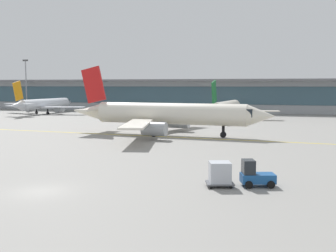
{
  "coord_description": "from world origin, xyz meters",
  "views": [
    {
      "loc": [
        17.18,
        -25.86,
        7.86
      ],
      "look_at": [
        3.91,
        20.65,
        3.0
      ],
      "focal_mm": 43.53,
      "sensor_mm": 36.0,
      "label": 1
    }
  ],
  "objects_px": {
    "apron_light_mast_0": "(26,83)",
    "taxiing_regional_jet": "(168,114)",
    "gate_airplane_1": "(226,107)",
    "gate_airplane_0": "(45,104)",
    "cargo_dolly_lead": "(220,173)",
    "baggage_tug": "(255,175)"
  },
  "relations": [
    {
      "from": "apron_light_mast_0",
      "to": "taxiing_regional_jet",
      "type": "bearing_deg",
      "value": -39.84
    },
    {
      "from": "gate_airplane_1",
      "to": "apron_light_mast_0",
      "type": "height_order",
      "value": "apron_light_mast_0"
    },
    {
      "from": "gate_airplane_1",
      "to": "taxiing_regional_jet",
      "type": "height_order",
      "value": "taxiing_regional_jet"
    },
    {
      "from": "gate_airplane_0",
      "to": "cargo_dolly_lead",
      "type": "bearing_deg",
      "value": -135.53
    },
    {
      "from": "baggage_tug",
      "to": "cargo_dolly_lead",
      "type": "distance_m",
      "value": 2.75
    },
    {
      "from": "taxiing_regional_jet",
      "to": "cargo_dolly_lead",
      "type": "bearing_deg",
      "value": -63.63
    },
    {
      "from": "apron_light_mast_0",
      "to": "baggage_tug",
      "type": "bearing_deg",
      "value": -46.39
    },
    {
      "from": "gate_airplane_1",
      "to": "baggage_tug",
      "type": "distance_m",
      "value": 65.13
    },
    {
      "from": "gate_airplane_0",
      "to": "gate_airplane_1",
      "type": "bearing_deg",
      "value": -89.59
    },
    {
      "from": "baggage_tug",
      "to": "apron_light_mast_0",
      "type": "relative_size",
      "value": 0.18
    },
    {
      "from": "taxiing_regional_jet",
      "to": "cargo_dolly_lead",
      "type": "height_order",
      "value": "taxiing_regional_jet"
    },
    {
      "from": "gate_airplane_1",
      "to": "taxiing_regional_jet",
      "type": "xyz_separation_m",
      "value": [
        -4.28,
        -34.64,
        0.63
      ]
    },
    {
      "from": "gate_airplane_1",
      "to": "apron_light_mast_0",
      "type": "relative_size",
      "value": 1.7
    },
    {
      "from": "taxiing_regional_jet",
      "to": "cargo_dolly_lead",
      "type": "relative_size",
      "value": 13.45
    },
    {
      "from": "taxiing_regional_jet",
      "to": "baggage_tug",
      "type": "bearing_deg",
      "value": -58.93
    },
    {
      "from": "taxiing_regional_jet",
      "to": "baggage_tug",
      "type": "height_order",
      "value": "taxiing_regional_jet"
    },
    {
      "from": "cargo_dolly_lead",
      "to": "taxiing_regional_jet",
      "type": "bearing_deg",
      "value": 95.52
    },
    {
      "from": "gate_airplane_1",
      "to": "taxiing_regional_jet",
      "type": "distance_m",
      "value": 34.91
    },
    {
      "from": "cargo_dolly_lead",
      "to": "apron_light_mast_0",
      "type": "xyz_separation_m",
      "value": [
        -74.54,
        81.81,
        7.61
      ]
    },
    {
      "from": "baggage_tug",
      "to": "taxiing_regional_jet",
      "type": "bearing_deg",
      "value": 100.23
    },
    {
      "from": "gate_airplane_0",
      "to": "taxiing_regional_jet",
      "type": "xyz_separation_m",
      "value": [
        46.05,
        -37.27,
        0.63
      ]
    },
    {
      "from": "gate_airplane_1",
      "to": "apron_light_mast_0",
      "type": "distance_m",
      "value": 68.36
    }
  ]
}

